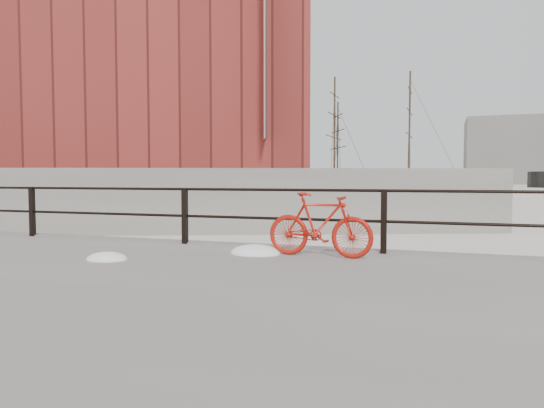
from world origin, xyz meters
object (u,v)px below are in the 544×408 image
Objects in this scene: schooner_mid at (370,187)px; workboat_far at (137,192)px; bicycle at (320,225)px; workboat_near at (177,195)px; schooner_left at (312,187)px.

schooner_mid reaches higher than workboat_far.
workboat_far is (-31.20, 40.39, -0.83)m from bicycle.
workboat_near is at bearing 125.90° from bicycle.
schooner_left is at bearing -153.50° from schooner_mid.
workboat_near reaches higher than bicycle.
bicycle is 85.03m from schooner_mid.
schooner_left reaches higher than bicycle.
schooner_mid is (-10.52, 84.38, -0.83)m from bicycle.
workboat_far is (-10.65, -39.33, 0.00)m from schooner_left.
schooner_left is (-10.03, -4.66, 0.00)m from schooner_mid.
schooner_left is at bearing 106.95° from bicycle.
schooner_mid is at bearing 41.49° from workboat_far.
bicycle is 82.33m from schooner_left.
schooner_left is 1.61× the size of workboat_near.
bicycle is 0.16× the size of workboat_far.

